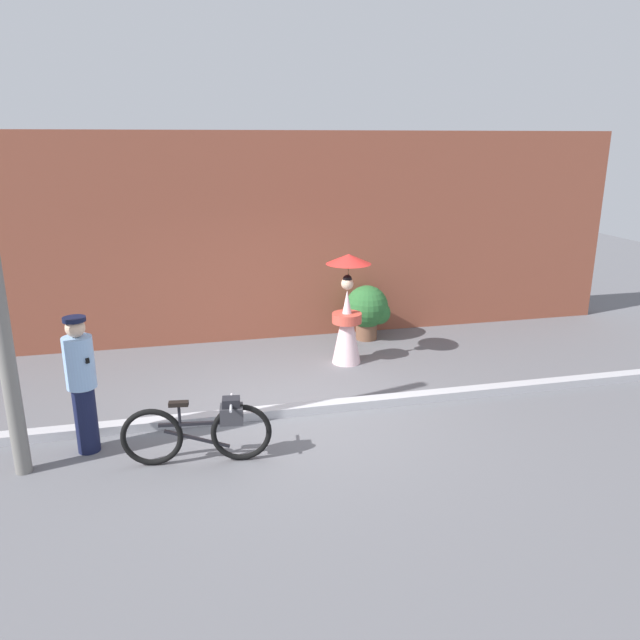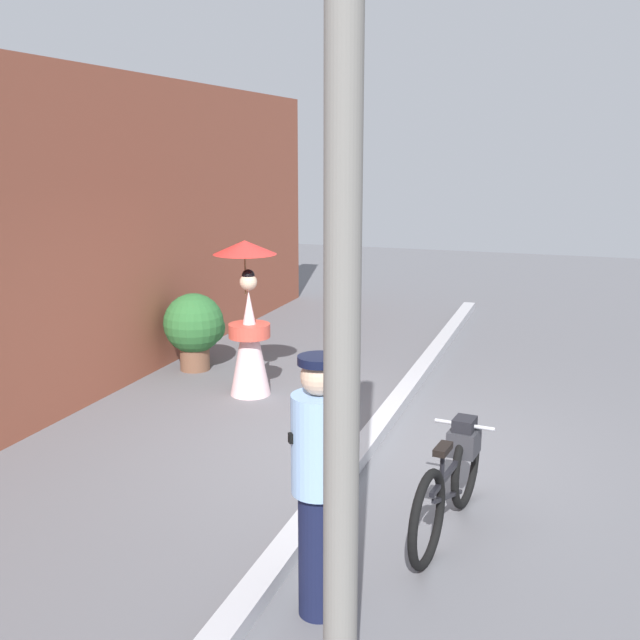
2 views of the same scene
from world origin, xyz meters
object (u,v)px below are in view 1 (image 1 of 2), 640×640
object	(u,v)px
bicycle_near_officer	(203,430)
person_with_parasol	(347,311)
person_officer	(82,381)
potted_plant_by_door	(368,309)

from	to	relation	value
bicycle_near_officer	person_with_parasol	size ratio (longest dim) A/B	0.93
person_officer	person_with_parasol	size ratio (longest dim) A/B	0.92
bicycle_near_officer	person_with_parasol	world-z (taller)	person_with_parasol
person_with_parasol	potted_plant_by_door	xyz separation A→B (m)	(0.72, 1.09, -0.31)
person_with_parasol	potted_plant_by_door	world-z (taller)	person_with_parasol
bicycle_near_officer	person_with_parasol	xyz separation A→B (m)	(2.49, 2.80, 0.48)
person_with_parasol	potted_plant_by_door	bearing A→B (deg)	56.63
bicycle_near_officer	potted_plant_by_door	distance (m)	5.05
person_officer	potted_plant_by_door	xyz separation A→B (m)	(4.56, 3.30, -0.32)
person_officer	person_with_parasol	world-z (taller)	person_with_parasol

